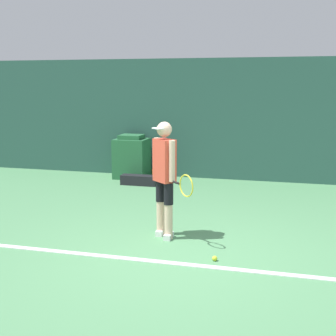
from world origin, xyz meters
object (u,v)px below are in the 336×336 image
(tennis_ball, at_px, (215,258))
(covered_chair, at_px, (132,157))
(equipment_bag, at_px, (139,180))
(tennis_player, at_px, (165,174))
(water_bottle, at_px, (154,174))

(tennis_ball, bearing_deg, covered_chair, 120.37)
(covered_chair, xyz_separation_m, equipment_bag, (0.43, -0.74, -0.39))
(tennis_player, xyz_separation_m, equipment_bag, (-1.52, 3.33, -0.85))
(covered_chair, xyz_separation_m, water_bottle, (0.59, -0.13, -0.37))
(tennis_player, relative_size, tennis_ball, 25.22)
(tennis_ball, bearing_deg, water_bottle, 115.51)
(tennis_player, height_order, water_bottle, tennis_player)
(tennis_player, relative_size, equipment_bag, 2.10)
(covered_chair, bearing_deg, tennis_player, -64.34)
(covered_chair, height_order, water_bottle, covered_chair)
(covered_chair, bearing_deg, tennis_ball, -59.63)
(equipment_bag, bearing_deg, tennis_player, -65.44)
(equipment_bag, distance_m, water_bottle, 0.63)
(tennis_player, bearing_deg, water_bottle, 150.74)
(water_bottle, bearing_deg, tennis_player, -70.85)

